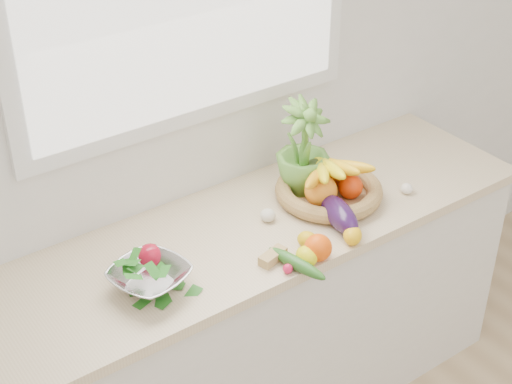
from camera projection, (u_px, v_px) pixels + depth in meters
back_wall at (189, 82)px, 2.67m from camera, size 4.50×0.02×2.70m
counter_cabinet at (242, 332)px, 2.97m from camera, size 2.20×0.58×0.86m
countertop at (241, 235)px, 2.72m from camera, size 2.24×0.62×0.04m
orange_loose at (318, 248)px, 2.55m from camera, size 0.11×0.11×0.09m
lemon_a at (307, 256)px, 2.54m from camera, size 0.07×0.08×0.06m
lemon_b at (353, 235)px, 2.63m from camera, size 0.10×0.10×0.06m
lemon_c at (308, 240)px, 2.62m from camera, size 0.08×0.09×0.06m
apple at (150, 257)px, 2.52m from camera, size 0.11×0.11×0.09m
ginger at (273, 257)px, 2.56m from camera, size 0.11×0.07×0.03m
garlic_a at (268, 215)px, 2.75m from camera, size 0.07×0.07×0.05m
garlic_b at (357, 168)px, 3.03m from camera, size 0.05×0.05×0.04m
garlic_c at (407, 189)px, 2.90m from camera, size 0.05×0.05×0.04m
eggplant at (339, 214)px, 2.71m from camera, size 0.14×0.25×0.09m
cucumber at (296, 263)px, 2.52m from camera, size 0.09×0.24×0.04m
radish at (288, 269)px, 2.51m from camera, size 0.04×0.04×0.03m
potted_herb at (303, 147)px, 2.83m from camera, size 0.22×0.22×0.36m
fruit_basket at (328, 186)px, 2.85m from camera, size 0.49×0.49×0.19m
colander_with_spinach at (149, 273)px, 2.41m from camera, size 0.30×0.30×0.12m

